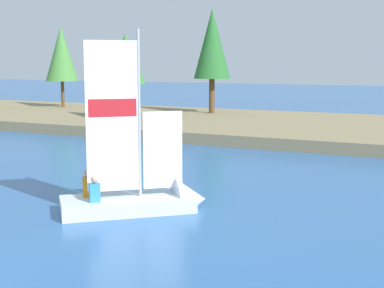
{
  "coord_description": "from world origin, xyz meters",
  "views": [
    {
      "loc": [
        9.64,
        -5.58,
        4.16
      ],
      "look_at": [
        0.59,
        12.55,
        1.2
      ],
      "focal_mm": 52.13,
      "sensor_mm": 36.0,
      "label": 1
    }
  ],
  "objects_px": {
    "sailboat": "(151,197)",
    "shoreline_tree_midright": "(212,44)",
    "shoreline_tree_centre": "(126,59)",
    "shoreline_tree_midleft": "(61,54)"
  },
  "relations": [
    {
      "from": "sailboat",
      "to": "shoreline_tree_midright",
      "type": "bearing_deg",
      "value": 68.18
    },
    {
      "from": "shoreline_tree_centre",
      "to": "sailboat",
      "type": "relative_size",
      "value": 0.97
    },
    {
      "from": "shoreline_tree_centre",
      "to": "sailboat",
      "type": "distance_m",
      "value": 20.66
    },
    {
      "from": "shoreline_tree_midleft",
      "to": "shoreline_tree_centre",
      "type": "distance_m",
      "value": 11.43
    },
    {
      "from": "shoreline_tree_midleft",
      "to": "shoreline_tree_centre",
      "type": "relative_size",
      "value": 1.19
    },
    {
      "from": "shoreline_tree_midleft",
      "to": "shoreline_tree_midright",
      "type": "relative_size",
      "value": 0.88
    },
    {
      "from": "shoreline_tree_centre",
      "to": "sailboat",
      "type": "xyz_separation_m",
      "value": [
        11.66,
        -16.58,
        -4.0
      ]
    },
    {
      "from": "shoreline_tree_midright",
      "to": "shoreline_tree_centre",
      "type": "bearing_deg",
      "value": -116.64
    },
    {
      "from": "shoreline_tree_midleft",
      "to": "sailboat",
      "type": "bearing_deg",
      "value": -46.04
    },
    {
      "from": "shoreline_tree_midright",
      "to": "shoreline_tree_midleft",
      "type": "bearing_deg",
      "value": -177.76
    }
  ]
}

